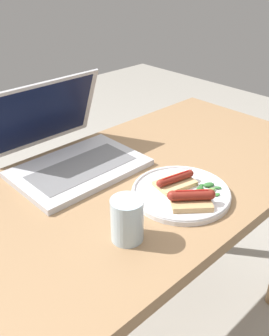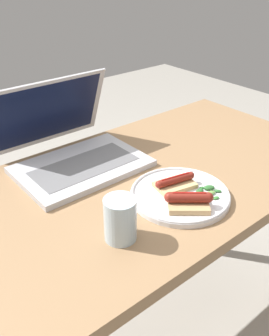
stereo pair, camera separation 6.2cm
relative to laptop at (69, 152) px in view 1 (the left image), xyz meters
The scene contains 7 objects.
desk 0.27m from the laptop, 63.21° to the right, with size 1.30×0.66×0.77m.
laptop is the anchor object (origin of this frame).
plate 0.36m from the laptop, 70.99° to the right, with size 0.26×0.26×0.02m.
sausage_toast_left 0.41m from the laptop, 77.10° to the right, with size 0.13×0.12×0.04m.
sausage_toast_middle 0.34m from the laptop, 67.48° to the right, with size 0.12×0.09×0.04m.
salad_pile 0.43m from the laptop, 64.98° to the right, with size 0.06×0.07×0.01m.
drinking_glass 0.38m from the laptop, 105.34° to the right, with size 0.07×0.07×0.10m.
Camera 1 is at (-0.64, -0.65, 1.33)m, focal length 40.00 mm.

